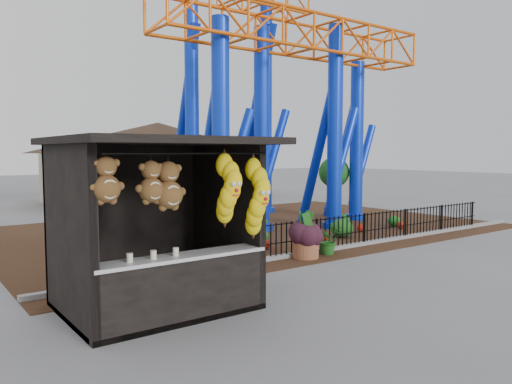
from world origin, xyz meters
TOP-DOWN VIEW (x-y plane):
  - ground at (0.00, 0.00)m, footprint 120.00×120.00m
  - mulch_bed at (4.00, 8.00)m, footprint 18.00×12.00m
  - curb at (4.00, 3.00)m, footprint 18.00×0.18m
  - prize_booth at (-2.99, 0.91)m, footprint 3.50×3.40m
  - picket_fence at (4.90, 3.00)m, footprint 12.20×0.06m
  - roller_coaster at (5.12, 8.23)m, footprint 11.00×6.37m
  - terracotta_planter at (2.10, 2.70)m, footprint 0.90×0.90m
  - planter_foliage at (2.10, 2.70)m, footprint 0.70×0.70m
  - potted_plant at (2.95, 2.70)m, footprint 0.90×0.84m
  - landscaping at (4.79, 5.80)m, footprint 7.19×3.73m
  - pavilion at (6.00, 20.00)m, footprint 15.00×15.00m

SIDE VIEW (x-z plane):
  - ground at x=0.00m, z-range 0.00..0.00m
  - mulch_bed at x=4.00m, z-range 0.00..0.02m
  - curb at x=4.00m, z-range 0.00..0.12m
  - terracotta_planter at x=2.10m, z-range 0.00..0.54m
  - landscaping at x=4.79m, z-range -0.04..0.65m
  - potted_plant at x=2.95m, z-range 0.00..0.82m
  - picket_fence at x=4.90m, z-range 0.00..1.00m
  - planter_foliage at x=2.10m, z-range 0.54..1.18m
  - prize_booth at x=-2.99m, z-range -0.03..3.09m
  - pavilion at x=6.00m, z-range 0.67..5.47m
  - roller_coaster at x=5.12m, z-range 1.03..11.85m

